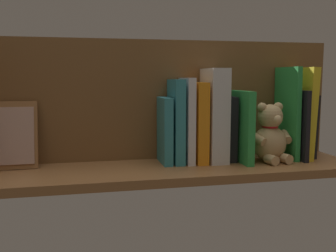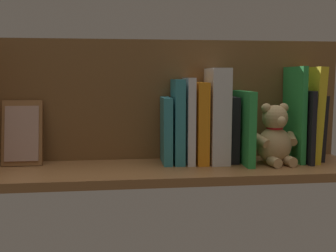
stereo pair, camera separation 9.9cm
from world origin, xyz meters
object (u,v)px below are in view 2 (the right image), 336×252
at_px(book_0, 315,127).
at_px(teddy_bear, 275,137).
at_px(picture_frame_leaning, 22,133).
at_px(dictionary_thick_white, 217,116).

relative_size(book_0, teddy_bear, 1.11).
bearing_deg(teddy_bear, picture_frame_leaning, -14.43).
height_order(teddy_bear, dictionary_thick_white, dictionary_thick_white).
height_order(dictionary_thick_white, picture_frame_leaning, dictionary_thick_white).
xyz_separation_m(book_0, picture_frame_leaning, (0.81, -0.02, -0.01)).
distance_m(teddy_bear, dictionary_thick_white, 0.16).
height_order(book_0, teddy_bear, book_0).
xyz_separation_m(dictionary_thick_white, picture_frame_leaning, (0.52, -0.03, -0.04)).
distance_m(book_0, picture_frame_leaning, 0.81).
bearing_deg(picture_frame_leaning, dictionary_thick_white, 176.72).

